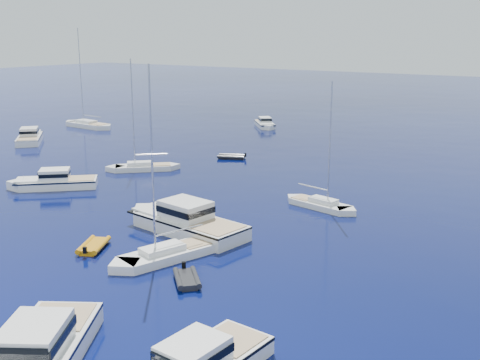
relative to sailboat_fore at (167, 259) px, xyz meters
The scene contains 11 objects.
motor_cruiser_left 23.08m from the sailboat_fore, 159.35° to the left, with size 2.83×9.24×2.43m, color white, non-canonical shape.
motor_cruiser_centre 5.78m from the sailboat_fore, 117.79° to the left, with size 3.64×11.91×3.13m, color silver, non-canonical shape.
motor_cruiser_far_l 50.43m from the sailboat_fore, 152.79° to the left, with size 3.02×9.88×2.59m, color silver, non-canonical shape.
motor_cruiser_horizon 58.13m from the sailboat_fore, 114.81° to the left, with size 2.39×7.80×2.05m, color white, non-canonical shape.
sailboat_fore is the anchor object (origin of this frame).
sailboat_mid_l 27.13m from the sailboat_fore, 136.20° to the left, with size 2.24×8.61×12.65m, color silver, non-canonical shape.
sailboat_centre 16.92m from the sailboat_fore, 78.87° to the left, with size 2.02×7.77×11.43m, color silver, non-canonical shape.
sailboat_far_l 60.42m from the sailboat_fore, 142.68° to the left, with size 2.86×11.01×16.19m, color white, non-canonical shape.
tender_yellow 5.77m from the sailboat_fore, 165.41° to the right, with size 1.84×3.30×0.95m, color #C9800B, non-canonical shape.
tender_grey_near 4.23m from the sailboat_fore, 33.17° to the right, with size 1.73×3.04×0.95m, color black, non-canonical shape.
tender_grey_far 32.94m from the sailboat_fore, 116.94° to the left, with size 1.91×3.43×0.95m, color black, non-canonical shape.
Camera 1 is at (29.56, -18.17, 14.86)m, focal length 44.16 mm.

